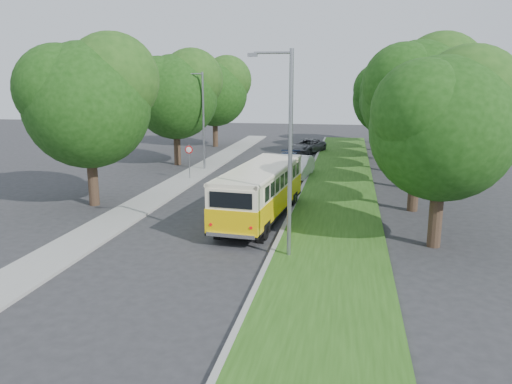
% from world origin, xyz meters
% --- Properties ---
extents(ground, '(120.00, 120.00, 0.00)m').
position_xyz_m(ground, '(0.00, 0.00, 0.00)').
color(ground, '#2A2A2D').
rests_on(ground, ground).
extents(curb, '(0.20, 70.00, 0.15)m').
position_xyz_m(curb, '(3.60, 5.00, 0.07)').
color(curb, gray).
rests_on(curb, ground).
extents(grass_verge, '(4.50, 70.00, 0.13)m').
position_xyz_m(grass_verge, '(5.95, 5.00, 0.07)').
color(grass_verge, '#264E14').
rests_on(grass_verge, ground).
extents(sidewalk, '(2.20, 70.00, 0.12)m').
position_xyz_m(sidewalk, '(-4.80, 5.00, 0.06)').
color(sidewalk, gray).
rests_on(sidewalk, ground).
extents(treeline, '(24.27, 41.91, 9.46)m').
position_xyz_m(treeline, '(3.15, 17.99, 5.93)').
color(treeline, '#332319').
rests_on(treeline, ground).
extents(lamppost_near, '(1.71, 0.16, 8.00)m').
position_xyz_m(lamppost_near, '(4.21, -2.50, 4.37)').
color(lamppost_near, gray).
rests_on(lamppost_near, ground).
extents(lamppost_far, '(1.71, 0.16, 7.50)m').
position_xyz_m(lamppost_far, '(-4.70, 16.00, 4.12)').
color(lamppost_far, gray).
rests_on(lamppost_far, ground).
extents(warning_sign, '(0.56, 0.10, 2.50)m').
position_xyz_m(warning_sign, '(-4.50, 11.98, 1.71)').
color(warning_sign, gray).
rests_on(warning_sign, ground).
extents(vintage_bus, '(3.27, 9.51, 2.77)m').
position_xyz_m(vintage_bus, '(2.24, 2.70, 1.38)').
color(vintage_bus, yellow).
rests_on(vintage_bus, ground).
extents(car_silver, '(1.62, 4.03, 1.37)m').
position_xyz_m(car_silver, '(1.74, 13.22, 0.69)').
color(car_silver, '#A1A2A6').
rests_on(car_silver, ground).
extents(car_white, '(2.13, 4.78, 1.53)m').
position_xyz_m(car_white, '(2.91, 14.33, 0.76)').
color(car_white, white).
rests_on(car_white, ground).
extents(car_blue, '(1.95, 4.59, 1.32)m').
position_xyz_m(car_blue, '(1.83, 17.41, 0.66)').
color(car_blue, navy).
rests_on(car_blue, ground).
extents(car_grey, '(3.87, 5.35, 1.35)m').
position_xyz_m(car_grey, '(2.46, 26.90, 0.68)').
color(car_grey, '#505257').
rests_on(car_grey, ground).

